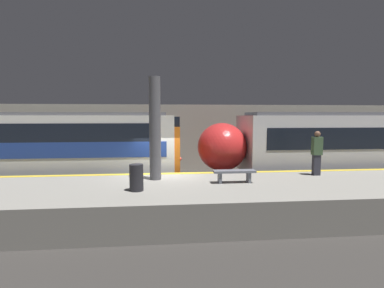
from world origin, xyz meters
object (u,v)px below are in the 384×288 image
object	(u,v)px
platform_bench	(234,173)
trash_bin	(136,178)
person_waiting	(317,152)
support_pillar_near	(155,129)
train_modern	(380,146)

from	to	relation	value
platform_bench	trash_bin	size ratio (longest dim) A/B	1.76
platform_bench	trash_bin	xyz separation A→B (m)	(-3.37, -0.82, 0.09)
trash_bin	person_waiting	bearing A→B (deg)	14.57
person_waiting	platform_bench	xyz separation A→B (m)	(-3.60, -0.99, -0.61)
support_pillar_near	person_waiting	distance (m)	6.47
train_modern	platform_bench	bearing A→B (deg)	-154.15
train_modern	trash_bin	size ratio (longest dim) A/B	21.99
train_modern	trash_bin	bearing A→B (deg)	-157.31
train_modern	person_waiting	world-z (taller)	train_modern
support_pillar_near	trash_bin	world-z (taller)	support_pillar_near
train_modern	platform_bench	size ratio (longest dim) A/B	12.46
support_pillar_near	trash_bin	xyz separation A→B (m)	(-0.57, -1.68, -1.48)
platform_bench	train_modern	bearing A→B (deg)	25.85
support_pillar_near	person_waiting	world-z (taller)	support_pillar_near
train_modern	platform_bench	distance (m)	9.93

